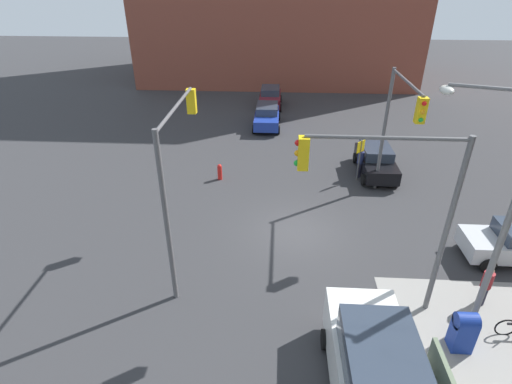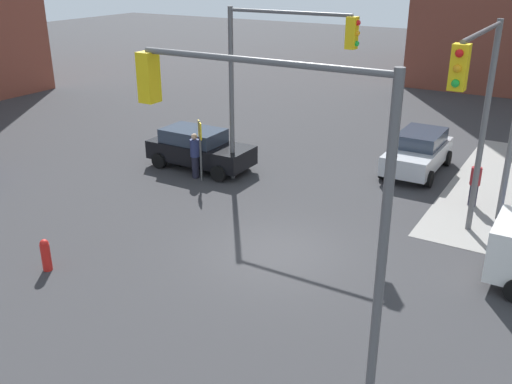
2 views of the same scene
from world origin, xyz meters
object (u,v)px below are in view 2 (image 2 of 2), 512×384
object	(u,v)px
pedestrian_crossing	(475,183)
pedestrian_walking_north	(195,155)
traffic_signal_nw_corner	(276,65)
sedan_silver	(418,151)
fire_hydrant	(46,254)
sedan_black	(199,148)
traffic_signal_ne_corner	(477,99)
traffic_signal_se_corner	(280,161)

from	to	relation	value
pedestrian_crossing	pedestrian_walking_north	distance (m)	10.36
pedestrian_crossing	traffic_signal_nw_corner	bearing A→B (deg)	104.22
pedestrian_crossing	sedan_silver	bearing A→B (deg)	44.89
traffic_signal_nw_corner	pedestrian_crossing	distance (m)	8.03
traffic_signal_nw_corner	sedan_silver	world-z (taller)	traffic_signal_nw_corner
fire_hydrant	sedan_black	xyz separation A→B (m)	(-1.35, 9.01, 0.36)
fire_hydrant	traffic_signal_nw_corner	bearing A→B (deg)	74.68
fire_hydrant	traffic_signal_ne_corner	bearing A→B (deg)	35.60
sedan_black	pedestrian_walking_north	distance (m)	1.15
traffic_signal_nw_corner	sedan_black	xyz separation A→B (m)	(-3.73, 0.31, -3.76)
traffic_signal_nw_corner	traffic_signal_ne_corner	xyz separation A→B (m)	(7.12, -1.90, 0.00)
sedan_black	pedestrian_walking_north	size ratio (longest dim) A/B	2.42
traffic_signal_nw_corner	sedan_black	distance (m)	5.30
pedestrian_walking_north	sedan_black	bearing A→B (deg)	36.53
traffic_signal_ne_corner	pedestrian_crossing	xyz separation A→B (m)	(-0.30, 3.90, -3.75)
traffic_signal_se_corner	traffic_signal_ne_corner	world-z (taller)	same
traffic_signal_ne_corner	pedestrian_crossing	distance (m)	5.42
fire_hydrant	pedestrian_crossing	world-z (taller)	pedestrian_crossing
sedan_silver	pedestrian_walking_north	world-z (taller)	pedestrian_walking_north
traffic_signal_nw_corner	sedan_silver	distance (m)	7.17
traffic_signal_ne_corner	pedestrian_crossing	size ratio (longest dim) A/B	3.97
traffic_signal_se_corner	fire_hydrant	bearing A→B (deg)	177.69
traffic_signal_nw_corner	pedestrian_walking_north	bearing A→B (deg)	-167.60
fire_hydrant	sedan_silver	distance (m)	14.73
traffic_signal_se_corner	pedestrian_crossing	xyz separation A→B (m)	(1.76, 11.00, -3.78)
fire_hydrant	sedan_silver	bearing A→B (deg)	63.76
fire_hydrant	sedan_black	size ratio (longest dim) A/B	0.22
traffic_signal_se_corner	sedan_black	distance (m)	13.35
traffic_signal_nw_corner	pedestrian_crossing	xyz separation A→B (m)	(6.82, 2.00, -3.75)
fire_hydrant	pedestrian_crossing	size ratio (longest dim) A/B	0.57
sedan_silver	sedan_black	world-z (taller)	same
traffic_signal_nw_corner	traffic_signal_ne_corner	world-z (taller)	same
traffic_signal_ne_corner	fire_hydrant	world-z (taller)	traffic_signal_ne_corner
pedestrian_crossing	pedestrian_walking_north	size ratio (longest dim) A/B	0.91
traffic_signal_se_corner	sedan_silver	xyz separation A→B (m)	(-0.93, 13.51, -3.78)
fire_hydrant	sedan_black	distance (m)	9.12
traffic_signal_ne_corner	sedan_silver	bearing A→B (deg)	115.03
traffic_signal_ne_corner	traffic_signal_nw_corner	bearing A→B (deg)	165.07
traffic_signal_se_corner	pedestrian_walking_north	xyz separation A→B (m)	(-8.24, 8.30, -3.68)
traffic_signal_ne_corner	fire_hydrant	xyz separation A→B (m)	(-9.50, -6.80, -4.12)
pedestrian_walking_north	traffic_signal_nw_corner	bearing A→B (deg)	-69.59
sedan_silver	traffic_signal_nw_corner	bearing A→B (deg)	-132.48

